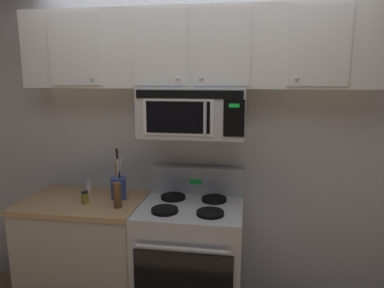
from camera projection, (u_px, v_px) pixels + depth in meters
name	position (u px, v px, depth m)	size (l,w,h in m)	color
back_wall	(198.00, 137.00, 2.84)	(5.20, 0.10, 2.70)	silver
stove_range	(191.00, 260.00, 2.65)	(0.76, 0.69, 1.12)	#B7BABF
over_range_microwave	(193.00, 112.00, 2.56)	(0.76, 0.43, 0.35)	#B7BABF
upper_cabinets	(194.00, 49.00, 2.50)	(2.50, 0.36, 0.55)	silver
counter_segment	(87.00, 253.00, 2.79)	(0.93, 0.65, 0.90)	#BCB7AD
utensil_crock_blue	(118.00, 186.00, 2.70)	(0.11, 0.11, 0.40)	#384C9E
salt_shaker	(88.00, 186.00, 2.88)	(0.05, 0.05, 0.10)	white
pepper_mill	(117.00, 195.00, 2.52)	(0.06, 0.06, 0.19)	brown
spice_jar	(85.00, 197.00, 2.61)	(0.05, 0.05, 0.10)	olive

